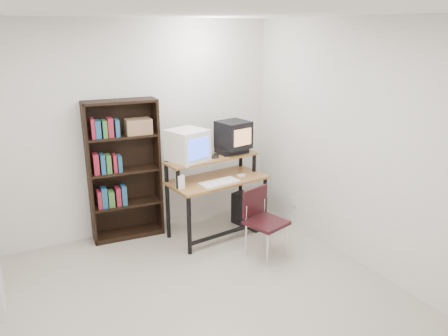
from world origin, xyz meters
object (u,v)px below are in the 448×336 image
computer_desk (216,182)px  crt_monitor (188,146)px  school_chair (262,216)px  crt_tv (233,135)px  pc_tower (249,211)px  bookshelf (124,168)px

computer_desk → crt_monitor: (-0.32, 0.11, 0.47)m
school_chair → crt_tv: bearing=66.4°
crt_tv → pc_tower: (0.16, -0.13, -1.01)m
school_chair → bookshelf: bookshelf is taller
crt_tv → pc_tower: bearing=-49.8°
computer_desk → school_chair: 0.80m
computer_desk → school_chair: size_ratio=1.58×
school_chair → pc_tower: bearing=53.6°
crt_monitor → school_chair: bearing=-76.2°
computer_desk → pc_tower: 0.67m
computer_desk → crt_monitor: size_ratio=2.48×
crt_tv → bookshelf: bookshelf is taller
computer_desk → bookshelf: bookshelf is taller
school_chair → bookshelf: bearing=118.4°
pc_tower → school_chair: bearing=-127.0°
computer_desk → school_chair: (0.19, -0.74, -0.20)m
crt_monitor → pc_tower: crt_monitor is taller
pc_tower → computer_desk: bearing=163.3°
pc_tower → bookshelf: bookshelf is taller
pc_tower → bookshelf: 1.69m
crt_monitor → crt_tv: crt_tv is taller
crt_tv → bookshelf: 1.40m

